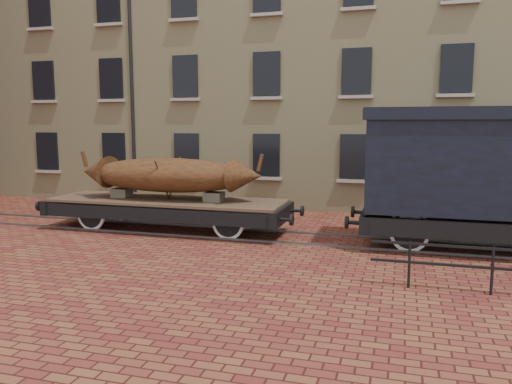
# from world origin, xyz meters

# --- Properties ---
(ground) EXTENTS (90.00, 90.00, 0.00)m
(ground) POSITION_xyz_m (0.00, 0.00, 0.00)
(ground) COLOR maroon
(warehouse_cream) EXTENTS (40.00, 10.19, 14.00)m
(warehouse_cream) POSITION_xyz_m (3.00, 9.99, 7.00)
(warehouse_cream) COLOR beige
(warehouse_cream) RESTS_ON ground
(rail_track) EXTENTS (30.00, 1.52, 0.06)m
(rail_track) POSITION_xyz_m (0.00, 0.00, 0.03)
(rail_track) COLOR #59595E
(rail_track) RESTS_ON ground
(flatcar_wagon) EXTENTS (8.69, 2.36, 1.31)m
(flatcar_wagon) POSITION_xyz_m (-4.49, -0.00, 0.82)
(flatcar_wagon) COLOR brown
(flatcar_wagon) RESTS_ON ground
(iron_boat) EXTENTS (6.29, 1.88, 1.52)m
(iron_boat) POSITION_xyz_m (-4.41, 0.00, 1.82)
(iron_boat) COLOR brown
(iron_boat) RESTS_ON flatcar_wagon
(goods_van) EXTENTS (7.49, 2.73, 3.87)m
(goods_van) POSITION_xyz_m (5.07, 0.00, 2.43)
(goods_van) COLOR black
(goods_van) RESTS_ON ground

